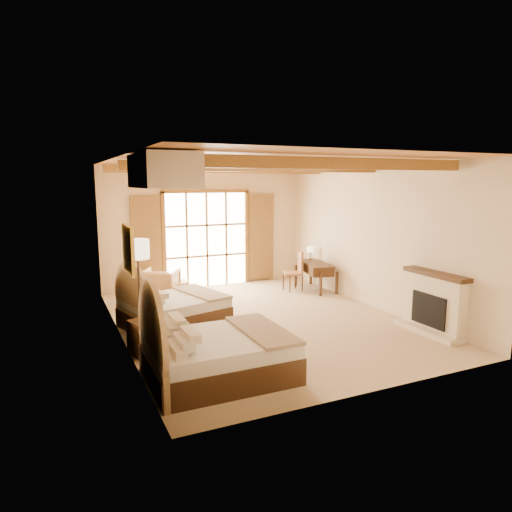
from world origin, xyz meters
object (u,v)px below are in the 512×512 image
bed_near (209,352)px  bed_far (168,308)px  armchair (161,284)px  nightstand (147,337)px  desk (316,275)px

bed_near → bed_far: bed_near is taller
armchair → nightstand: bearing=103.8°
bed_far → desk: (4.24, 1.38, 0.02)m
bed_near → desk: (4.28, 4.03, -0.02)m
bed_far → desk: bearing=3.4°
nightstand → desk: size_ratio=0.40×
nightstand → armchair: armchair is taller
bed_near → bed_far: size_ratio=0.92×
bed_near → nightstand: (-0.62, 1.34, -0.12)m
nightstand → bed_near: bearing=-82.4°
nightstand → desk: bearing=11.4°
armchair → desk: 3.96m
bed_near → desk: 5.88m
bed_far → nightstand: (-0.67, -1.31, -0.08)m
bed_near → nightstand: bearing=115.0°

